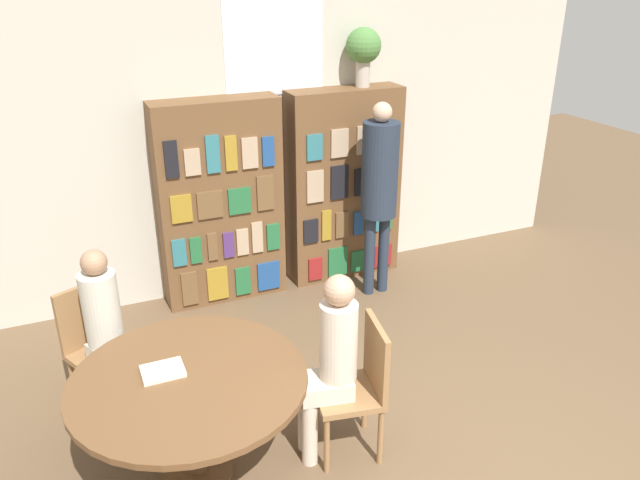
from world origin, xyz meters
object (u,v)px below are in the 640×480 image
at_px(chair_far_side, 360,382).
at_px(seated_reader_right, 330,359).
at_px(seated_reader_left, 108,328).
at_px(bookshelf_right, 344,186).
at_px(bookshelf_left, 220,203).
at_px(reading_table, 190,392).
at_px(librarian_standing, 379,179).
at_px(flower_vase, 363,49).
at_px(chair_left_side, 97,342).

relative_size(chair_far_side, seated_reader_right, 0.72).
bearing_deg(seated_reader_left, chair_far_side, 119.92).
bearing_deg(bookshelf_right, seated_reader_left, -149.66).
bearing_deg(chair_far_side, bookshelf_left, 16.11).
bearing_deg(chair_far_side, reading_table, 90.00).
distance_m(chair_far_side, librarian_standing, 2.20).
bearing_deg(flower_vase, bookshelf_right, -178.52).
relative_size(bookshelf_left, seated_reader_left, 1.49).
height_order(bookshelf_left, chair_left_side, bookshelf_left).
relative_size(bookshelf_right, librarian_standing, 1.02).
xyz_separation_m(chair_left_side, chair_far_side, (1.44, -1.11, 0.00)).
bearing_deg(chair_left_side, seated_reader_right, 114.07).
distance_m(bookshelf_right, chair_left_side, 2.74).
bearing_deg(bookshelf_left, reading_table, -110.09).
bearing_deg(chair_left_side, chair_far_side, 117.00).
bearing_deg(bookshelf_right, chair_far_side, -113.07).
height_order(seated_reader_right, librarian_standing, librarian_standing).
height_order(flower_vase, chair_left_side, flower_vase).
bearing_deg(chair_far_side, librarian_standing, -20.54).
height_order(chair_left_side, chair_far_side, same).
relative_size(bookshelf_right, reading_table, 1.35).
relative_size(flower_vase, seated_reader_left, 0.42).
bearing_deg(librarian_standing, flower_vase, 82.35).
height_order(bookshelf_left, librarian_standing, bookshelf_left).
bearing_deg(seated_reader_right, bookshelf_right, -16.58).
relative_size(bookshelf_left, chair_left_side, 2.04).
distance_m(bookshelf_left, reading_table, 2.29).
distance_m(bookshelf_right, seated_reader_right, 2.57).
relative_size(bookshelf_left, chair_far_side, 2.04).
bearing_deg(seated_reader_left, reading_table, 90.00).
distance_m(bookshelf_left, seated_reader_right, 2.29).
height_order(bookshelf_left, flower_vase, flower_vase).
bearing_deg(chair_left_side, reading_table, 90.00).
height_order(chair_left_side, seated_reader_right, seated_reader_right).
relative_size(bookshelf_left, flower_vase, 3.54).
relative_size(bookshelf_left, bookshelf_right, 1.00).
distance_m(chair_left_side, librarian_standing, 2.70).
distance_m(flower_vase, seated_reader_right, 3.03).
relative_size(chair_left_side, seated_reader_left, 0.73).
distance_m(seated_reader_left, seated_reader_right, 1.49).
height_order(seated_reader_left, seated_reader_right, seated_reader_right).
height_order(bookshelf_left, seated_reader_right, bookshelf_left).
bearing_deg(bookshelf_right, librarian_standing, -77.90).
relative_size(reading_table, chair_far_side, 1.52).
relative_size(flower_vase, chair_far_side, 0.58).
relative_size(reading_table, librarian_standing, 0.76).
height_order(chair_far_side, librarian_standing, librarian_standing).
xyz_separation_m(reading_table, chair_far_side, (1.00, -0.19, -0.10)).
relative_size(flower_vase, reading_table, 0.38).
height_order(flower_vase, librarian_standing, flower_vase).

